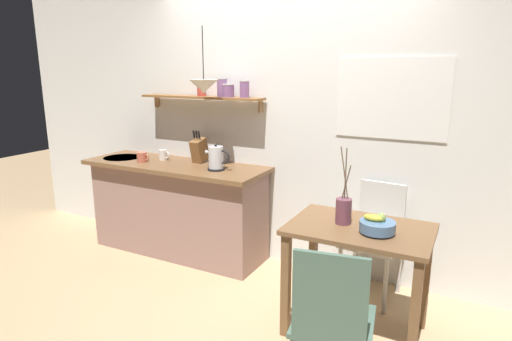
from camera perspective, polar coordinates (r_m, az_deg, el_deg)
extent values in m
plane|color=tan|center=(3.75, -0.42, -15.24)|extent=(14.00, 14.00, 0.00)
cube|color=white|center=(3.83, 6.81, 6.60)|extent=(6.80, 0.10, 2.70)
cube|color=white|center=(3.56, 17.48, 9.04)|extent=(0.86, 0.01, 0.63)
cube|color=silver|center=(3.57, 17.49, 9.05)|extent=(0.80, 0.01, 0.57)
cube|color=gray|center=(4.33, -10.24, -5.15)|extent=(1.74, 0.52, 0.87)
cube|color=brown|center=(4.19, -10.66, 0.67)|extent=(1.83, 0.63, 0.04)
cylinder|color=#B7BABF|center=(4.60, -17.23, 1.62)|extent=(0.38, 0.38, 0.01)
cube|color=brown|center=(4.14, -7.33, 9.59)|extent=(1.29, 0.18, 0.02)
cube|color=#99754C|center=(4.57, -12.93, 8.96)|extent=(0.02, 0.06, 0.12)
cube|color=#99754C|center=(3.91, 0.63, 8.57)|extent=(0.02, 0.06, 0.12)
cylinder|color=#BC4238|center=(4.13, -7.21, 10.62)|extent=(0.08, 0.08, 0.13)
cylinder|color=silver|center=(4.12, -7.24, 11.56)|extent=(0.09, 0.09, 0.01)
cylinder|color=#7F5689|center=(4.00, -4.51, 10.82)|extent=(0.09, 0.09, 0.16)
cylinder|color=silver|center=(4.00, -4.53, 12.03)|extent=(0.10, 0.10, 0.01)
cylinder|color=#7F5689|center=(3.97, -3.67, 10.44)|extent=(0.11, 0.11, 0.11)
cylinder|color=silver|center=(3.97, -3.68, 11.28)|extent=(0.11, 0.11, 0.01)
cylinder|color=#7F5689|center=(3.89, -1.53, 10.64)|extent=(0.08, 0.08, 0.14)
cylinder|color=silver|center=(3.88, -1.53, 11.76)|extent=(0.09, 0.09, 0.01)
cube|color=brown|center=(2.97, 13.57, -7.54)|extent=(0.93, 0.63, 0.03)
cube|color=brown|center=(3.02, 3.96, -14.93)|extent=(0.06, 0.06, 0.74)
cube|color=brown|center=(2.84, 20.22, -17.77)|extent=(0.06, 0.06, 0.74)
cube|color=brown|center=(3.46, 7.55, -11.10)|extent=(0.06, 0.06, 0.74)
cube|color=brown|center=(3.31, 21.50, -13.21)|extent=(0.06, 0.06, 0.74)
cube|color=#4C6B5B|center=(2.54, 10.24, -19.01)|extent=(0.49, 0.49, 0.03)
cube|color=#4C6B5B|center=(2.24, 9.71, -16.33)|extent=(0.37, 0.09, 0.47)
cylinder|color=#4C6B5B|center=(2.84, 6.75, -20.55)|extent=(0.03, 0.03, 0.44)
cube|color=silver|center=(3.56, 15.06, -9.17)|extent=(0.46, 0.48, 0.03)
cube|color=silver|center=(3.66, 16.31, -4.76)|extent=(0.37, 0.06, 0.43)
cylinder|color=silver|center=(3.55, 10.98, -13.24)|extent=(0.03, 0.03, 0.45)
cylinder|color=silver|center=(3.45, 16.71, -14.43)|extent=(0.03, 0.03, 0.45)
cylinder|color=silver|center=(3.87, 13.17, -10.99)|extent=(0.03, 0.03, 0.45)
cylinder|color=silver|center=(3.78, 18.42, -11.98)|extent=(0.03, 0.03, 0.45)
cylinder|color=#51759E|center=(2.88, 15.70, -7.87)|extent=(0.10, 0.10, 0.01)
cylinder|color=#51759E|center=(2.86, 15.75, -7.13)|extent=(0.23, 0.23, 0.07)
ellipsoid|color=yellow|center=(2.85, 15.26, -6.04)|extent=(0.13, 0.06, 0.04)
sphere|color=#8EA84C|center=(2.86, 16.22, -6.03)|extent=(0.06, 0.06, 0.06)
cylinder|color=brown|center=(2.97, 11.49, -5.28)|extent=(0.11, 0.11, 0.17)
cylinder|color=brown|center=(2.91, 11.61, -0.31)|extent=(0.07, 0.01, 0.35)
cylinder|color=brown|center=(2.90, 11.77, -0.39)|extent=(0.01, 0.03, 0.35)
cylinder|color=brown|center=(2.91, 11.86, -1.51)|extent=(0.06, 0.02, 0.23)
cylinder|color=black|center=(3.87, -5.28, 0.20)|extent=(0.15, 0.15, 0.02)
cylinder|color=silver|center=(3.84, -5.31, 1.75)|extent=(0.13, 0.13, 0.19)
sphere|color=black|center=(3.82, -5.35, 3.36)|extent=(0.02, 0.02, 0.02)
cone|color=silver|center=(3.88, -6.36, 2.43)|extent=(0.04, 0.04, 0.04)
torus|color=black|center=(3.80, -4.36, 1.79)|extent=(0.13, 0.02, 0.13)
cube|color=brown|center=(4.16, -7.51, 2.67)|extent=(0.10, 0.19, 0.24)
cylinder|color=black|center=(4.12, -8.21, 4.74)|extent=(0.02, 0.03, 0.08)
cylinder|color=black|center=(4.10, -7.88, 4.72)|extent=(0.02, 0.03, 0.08)
cylinder|color=black|center=(4.09, -7.54, 4.69)|extent=(0.02, 0.03, 0.08)
cylinder|color=#C6664C|center=(4.31, -14.85, 1.73)|extent=(0.10, 0.10, 0.09)
torus|color=#C6664C|center=(4.28, -14.29, 1.68)|extent=(0.06, 0.01, 0.06)
cylinder|color=white|center=(4.36, -12.20, 2.04)|extent=(0.08, 0.08, 0.10)
torus|color=white|center=(4.33, -11.72, 2.02)|extent=(0.07, 0.01, 0.07)
cylinder|color=black|center=(3.81, -7.05, 15.19)|extent=(0.01, 0.01, 0.44)
cone|color=silver|center=(3.81, -6.92, 11.02)|extent=(0.26, 0.26, 0.11)
sphere|color=white|center=(3.81, -6.91, 10.47)|extent=(0.04, 0.04, 0.04)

